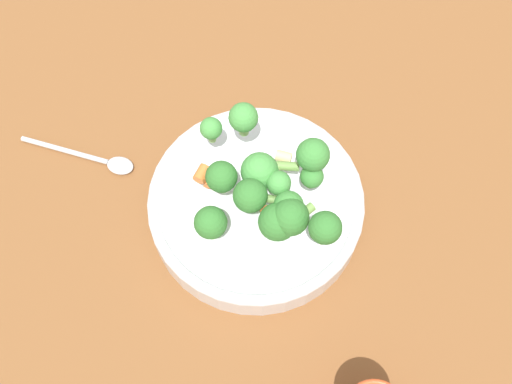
{
  "coord_description": "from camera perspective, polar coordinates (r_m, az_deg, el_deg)",
  "views": [
    {
      "loc": [
        -0.23,
        -0.2,
        0.71
      ],
      "look_at": [
        0.0,
        0.0,
        0.06
      ],
      "focal_mm": 42.0,
      "sensor_mm": 36.0,
      "label": 1
    }
  ],
  "objects": [
    {
      "name": "spoon",
      "position": [
        0.83,
        -14.82,
        3.02
      ],
      "size": [
        0.08,
        0.15,
        0.01
      ],
      "rotation": [
        0.0,
        0.0,
        11.43
      ],
      "color": "silver",
      "rests_on": "ground_plane"
    },
    {
      "name": "pasta_salad",
      "position": [
        0.68,
        1.12,
        0.15
      ],
      "size": [
        0.17,
        0.21,
        0.09
      ],
      "color": "#8CB766",
      "rests_on": "bowl"
    },
    {
      "name": "bowl",
      "position": [
        0.75,
        0.0,
        -1.24
      ],
      "size": [
        0.27,
        0.27,
        0.05
      ],
      "color": "silver",
      "rests_on": "ground_plane"
    },
    {
      "name": "ground_plane",
      "position": [
        0.77,
        0.0,
        -2.03
      ],
      "size": [
        3.0,
        3.0,
        0.0
      ],
      "primitive_type": "plane",
      "color": "brown"
    }
  ]
}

